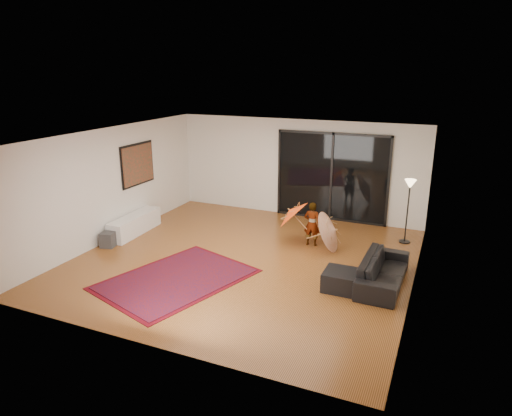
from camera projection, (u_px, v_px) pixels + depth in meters
The scene contains 17 objects.
floor at pixel (244, 260), 9.98m from camera, with size 7.00×7.00×0.00m, color #A65E2D.
ceiling at pixel (243, 136), 9.18m from camera, with size 7.00×7.00×0.00m, color white.
wall_back at pixel (297, 168), 12.65m from camera, with size 7.00×7.00×0.00m, color silver.
wall_front at pixel (141, 263), 6.51m from camera, with size 7.00×7.00×0.00m, color silver.
wall_left at pixel (111, 184), 10.91m from camera, with size 7.00×7.00×0.00m, color silver.
wall_right at pixel (419, 222), 8.26m from camera, with size 7.00×7.00×0.00m, color silver.
sliding_door at pixel (332, 177), 12.29m from camera, with size 3.06×0.07×2.40m.
painting at pixel (138, 164), 11.68m from camera, with size 0.04×1.28×1.08m.
media_console at pixel (135, 224), 11.52m from camera, with size 0.43×1.71×0.48m, color white.
speaker at pixel (108, 240), 10.66m from camera, with size 0.31×0.31×0.35m, color #424244.
persian_rug at pixel (177, 279), 9.04m from camera, with size 2.83×3.36×0.02m.
sofa at pixel (383, 271), 8.78m from camera, with size 1.91×0.75×0.56m, color black.
ottoman at pixel (341, 280), 8.61m from camera, with size 0.64×0.64×0.36m, color black.
floor_lamp at pixel (409, 193), 10.62m from camera, with size 0.27×0.27×1.55m.
child at pixel (312, 224), 10.66m from camera, with size 0.38×0.25×1.05m, color #999999.
parasol_orange at pixel (289, 213), 10.76m from camera, with size 0.73×0.88×0.89m.
parasol_white at pixel (336, 230), 10.31m from camera, with size 0.59×0.97×0.98m.
Camera 1 is at (3.88, -8.35, 4.03)m, focal length 32.00 mm.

